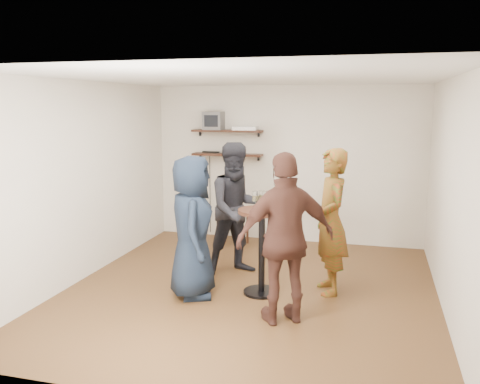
# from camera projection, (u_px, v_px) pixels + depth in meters

# --- Properties ---
(room) EXTENTS (4.58, 5.08, 2.68)m
(room) POSITION_uv_depth(u_px,v_px,m) (250.00, 188.00, 6.11)
(room) COLOR #4F3319
(room) RESTS_ON ground
(shelf_upper) EXTENTS (1.20, 0.25, 0.04)m
(shelf_upper) POSITION_uv_depth(u_px,v_px,m) (227.00, 131.00, 8.53)
(shelf_upper) COLOR black
(shelf_upper) RESTS_ON room
(shelf_lower) EXTENTS (1.20, 0.25, 0.04)m
(shelf_lower) POSITION_uv_depth(u_px,v_px,m) (227.00, 155.00, 8.60)
(shelf_lower) COLOR black
(shelf_lower) RESTS_ON room
(crt_monitor) EXTENTS (0.32, 0.30, 0.30)m
(crt_monitor) POSITION_uv_depth(u_px,v_px,m) (214.00, 121.00, 8.56)
(crt_monitor) COLOR #59595B
(crt_monitor) RESTS_ON shelf_upper
(dvd_deck) EXTENTS (0.40, 0.24, 0.06)m
(dvd_deck) POSITION_uv_depth(u_px,v_px,m) (246.00, 128.00, 8.44)
(dvd_deck) COLOR silver
(dvd_deck) RESTS_ON shelf_upper
(radio) EXTENTS (0.22, 0.10, 0.10)m
(radio) POSITION_uv_depth(u_px,v_px,m) (231.00, 151.00, 8.57)
(radio) COLOR black
(radio) RESTS_ON shelf_lower
(power_strip) EXTENTS (0.30, 0.05, 0.03)m
(power_strip) POSITION_uv_depth(u_px,v_px,m) (211.00, 152.00, 8.72)
(power_strip) COLOR black
(power_strip) RESTS_ON shelf_lower
(side_table) EXTENTS (0.54, 0.54, 0.59)m
(side_table) POSITION_uv_depth(u_px,v_px,m) (233.00, 216.00, 8.27)
(side_table) COLOR black
(side_table) RESTS_ON room
(vase_lilies) EXTENTS (0.19, 0.20, 0.95)m
(vase_lilies) POSITION_uv_depth(u_px,v_px,m) (233.00, 192.00, 8.20)
(vase_lilies) COLOR silver
(vase_lilies) RESTS_ON side_table
(drinks_table) EXTENTS (0.58, 0.58, 1.05)m
(drinks_table) POSITION_uv_depth(u_px,v_px,m) (262.00, 240.00, 6.13)
(drinks_table) COLOR black
(drinks_table) RESTS_ON room
(wine_glass_fl) EXTENTS (0.07, 0.07, 0.22)m
(wine_glass_fl) POSITION_uv_depth(u_px,v_px,m) (256.00, 197.00, 6.03)
(wine_glass_fl) COLOR silver
(wine_glass_fl) RESTS_ON drinks_table
(wine_glass_fr) EXTENTS (0.07, 0.07, 0.20)m
(wine_glass_fr) POSITION_uv_depth(u_px,v_px,m) (267.00, 199.00, 5.99)
(wine_glass_fr) COLOR silver
(wine_glass_fr) RESTS_ON drinks_table
(wine_glass_bl) EXTENTS (0.07, 0.07, 0.22)m
(wine_glass_bl) POSITION_uv_depth(u_px,v_px,m) (262.00, 196.00, 6.12)
(wine_glass_bl) COLOR silver
(wine_glass_bl) RESTS_ON drinks_table
(wine_glass_br) EXTENTS (0.07, 0.07, 0.22)m
(wine_glass_br) POSITION_uv_depth(u_px,v_px,m) (265.00, 197.00, 6.04)
(wine_glass_br) COLOR silver
(wine_glass_br) RESTS_ON drinks_table
(person_plaid) EXTENTS (0.62, 0.75, 1.78)m
(person_plaid) POSITION_uv_depth(u_px,v_px,m) (331.00, 222.00, 6.15)
(person_plaid) COLOR #AD2713
(person_plaid) RESTS_ON room
(person_dark) EXTENTS (1.11, 1.06, 1.80)m
(person_dark) POSITION_uv_depth(u_px,v_px,m) (238.00, 209.00, 6.86)
(person_dark) COLOR black
(person_dark) RESTS_ON room
(person_navy) EXTENTS (0.80, 0.97, 1.71)m
(person_navy) POSITION_uv_depth(u_px,v_px,m) (192.00, 227.00, 6.03)
(person_navy) COLOR black
(person_navy) RESTS_ON room
(person_brown) EXTENTS (1.14, 0.92, 1.82)m
(person_brown) POSITION_uv_depth(u_px,v_px,m) (286.00, 239.00, 5.29)
(person_brown) COLOR #43241D
(person_brown) RESTS_ON room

